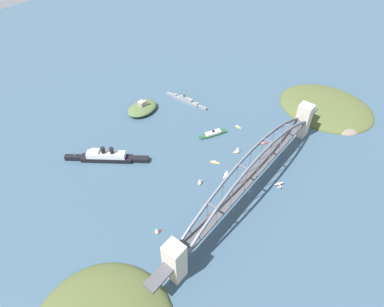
{
  "coord_description": "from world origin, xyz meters",
  "views": [
    {
      "loc": [
        -214.22,
        -94.47,
        273.29
      ],
      "look_at": [
        0.0,
        78.55,
        8.0
      ],
      "focal_mm": 30.78,
      "sensor_mm": 36.0,
      "label": 1
    }
  ],
  "objects_px": {
    "small_boat_3": "(238,127)",
    "small_boat_5": "(215,162)",
    "small_boat_4": "(200,181)",
    "small_boat_0": "(227,172)",
    "harbor_ferry_steamer": "(213,134)",
    "small_boat_1": "(263,143)",
    "small_boat_2": "(157,230)",
    "harbor_arch_bridge": "(252,175)",
    "fort_island_mid_harbor": "(142,108)",
    "ocean_liner": "(107,157)",
    "seaplane_taxiing_near_bridge": "(279,185)",
    "naval_cruiser": "(186,100)",
    "small_boat_6": "(238,149)"
  },
  "relations": [
    {
      "from": "seaplane_taxiing_near_bridge",
      "to": "harbor_ferry_steamer",
      "type": "bearing_deg",
      "value": 77.22
    },
    {
      "from": "fort_island_mid_harbor",
      "to": "small_boat_0",
      "type": "relative_size",
      "value": 4.45
    },
    {
      "from": "small_boat_0",
      "to": "small_boat_4",
      "type": "relative_size",
      "value": 1.17
    },
    {
      "from": "harbor_ferry_steamer",
      "to": "fort_island_mid_harbor",
      "type": "distance_m",
      "value": 108.06
    },
    {
      "from": "seaplane_taxiing_near_bridge",
      "to": "small_boat_5",
      "type": "height_order",
      "value": "seaplane_taxiing_near_bridge"
    },
    {
      "from": "ocean_liner",
      "to": "small_boat_0",
      "type": "height_order",
      "value": "ocean_liner"
    },
    {
      "from": "harbor_ferry_steamer",
      "to": "small_boat_4",
      "type": "xyz_separation_m",
      "value": [
        -75.16,
        -36.9,
        1.88
      ]
    },
    {
      "from": "ocean_liner",
      "to": "naval_cruiser",
      "type": "distance_m",
      "value": 148.48
    },
    {
      "from": "fort_island_mid_harbor",
      "to": "small_boat_6",
      "type": "distance_m",
      "value": 147.97
    },
    {
      "from": "harbor_ferry_steamer",
      "to": "small_boat_0",
      "type": "distance_m",
      "value": 70.27
    },
    {
      "from": "harbor_ferry_steamer",
      "to": "fort_island_mid_harbor",
      "type": "height_order",
      "value": "fort_island_mid_harbor"
    },
    {
      "from": "seaplane_taxiing_near_bridge",
      "to": "small_boat_0",
      "type": "xyz_separation_m",
      "value": [
        -22.37,
        53.28,
        2.41
      ]
    },
    {
      "from": "seaplane_taxiing_near_bridge",
      "to": "small_boat_0",
      "type": "height_order",
      "value": "small_boat_0"
    },
    {
      "from": "fort_island_mid_harbor",
      "to": "seaplane_taxiing_near_bridge",
      "type": "xyz_separation_m",
      "value": [
        -3.35,
        -212.01,
        -2.96
      ]
    },
    {
      "from": "naval_cruiser",
      "to": "small_boat_0",
      "type": "distance_m",
      "value": 149.31
    },
    {
      "from": "small_boat_2",
      "to": "seaplane_taxiing_near_bridge",
      "type": "bearing_deg",
      "value": -26.61
    },
    {
      "from": "fort_island_mid_harbor",
      "to": "small_boat_2",
      "type": "xyz_separation_m",
      "value": [
        -128.88,
        -149.11,
        -1.44
      ]
    },
    {
      "from": "ocean_liner",
      "to": "small_boat_3",
      "type": "relative_size",
      "value": 8.88
    },
    {
      "from": "small_boat_2",
      "to": "small_boat_5",
      "type": "distance_m",
      "value": 111.1
    },
    {
      "from": "small_boat_5",
      "to": "small_boat_2",
      "type": "bearing_deg",
      "value": -173.73
    },
    {
      "from": "ocean_liner",
      "to": "harbor_ferry_steamer",
      "type": "relative_size",
      "value": 2.33
    },
    {
      "from": "ocean_liner",
      "to": "naval_cruiser",
      "type": "height_order",
      "value": "ocean_liner"
    },
    {
      "from": "small_boat_0",
      "to": "harbor_ferry_steamer",
      "type": "bearing_deg",
      "value": 48.64
    },
    {
      "from": "small_boat_3",
      "to": "small_boat_6",
      "type": "xyz_separation_m",
      "value": [
        -39.19,
        -24.63,
        3.35
      ]
    },
    {
      "from": "fort_island_mid_harbor",
      "to": "small_boat_5",
      "type": "height_order",
      "value": "fort_island_mid_harbor"
    },
    {
      "from": "ocean_liner",
      "to": "harbor_ferry_steamer",
      "type": "bearing_deg",
      "value": -31.24
    },
    {
      "from": "small_boat_0",
      "to": "small_boat_4",
      "type": "xyz_separation_m",
      "value": [
        -28.75,
        15.81,
        -0.47
      ]
    },
    {
      "from": "seaplane_taxiing_near_bridge",
      "to": "small_boat_0",
      "type": "distance_m",
      "value": 57.84
    },
    {
      "from": "naval_cruiser",
      "to": "small_boat_0",
      "type": "height_order",
      "value": "naval_cruiser"
    },
    {
      "from": "small_boat_4",
      "to": "small_boat_5",
      "type": "height_order",
      "value": "small_boat_4"
    },
    {
      "from": "fort_island_mid_harbor",
      "to": "small_boat_5",
      "type": "bearing_deg",
      "value": -97.68
    },
    {
      "from": "harbor_ferry_steamer",
      "to": "fort_island_mid_harbor",
      "type": "bearing_deg",
      "value": 101.04
    },
    {
      "from": "fort_island_mid_harbor",
      "to": "small_boat_2",
      "type": "height_order",
      "value": "fort_island_mid_harbor"
    },
    {
      "from": "small_boat_0",
      "to": "small_boat_3",
      "type": "xyz_separation_m",
      "value": [
        78.54,
        36.02,
        -3.64
      ]
    },
    {
      "from": "seaplane_taxiing_near_bridge",
      "to": "small_boat_1",
      "type": "bearing_deg",
      "value": 44.46
    },
    {
      "from": "small_boat_3",
      "to": "small_boat_0",
      "type": "bearing_deg",
      "value": -155.36
    },
    {
      "from": "naval_cruiser",
      "to": "small_boat_4",
      "type": "xyz_separation_m",
      "value": [
        -108.93,
        -110.13,
        0.96
      ]
    },
    {
      "from": "small_boat_0",
      "to": "small_boat_4",
      "type": "distance_m",
      "value": 32.82
    },
    {
      "from": "small_boat_6",
      "to": "small_boat_3",
      "type": "bearing_deg",
      "value": 32.14
    },
    {
      "from": "small_boat_5",
      "to": "small_boat_3",
      "type": "bearing_deg",
      "value": 11.31
    },
    {
      "from": "harbor_arch_bridge",
      "to": "small_boat_0",
      "type": "xyz_separation_m",
      "value": [
        3.72,
        31.56,
        -20.71
      ]
    },
    {
      "from": "small_boat_3",
      "to": "small_boat_4",
      "type": "relative_size",
      "value": 1.07
    },
    {
      "from": "harbor_arch_bridge",
      "to": "small_boat_3",
      "type": "bearing_deg",
      "value": 39.4
    },
    {
      "from": "small_boat_3",
      "to": "ocean_liner",
      "type": "bearing_deg",
      "value": 149.56
    },
    {
      "from": "small_boat_1",
      "to": "seaplane_taxiing_near_bridge",
      "type": "bearing_deg",
      "value": -135.54
    },
    {
      "from": "harbor_ferry_steamer",
      "to": "small_boat_1",
      "type": "xyz_separation_m",
      "value": [
        25.06,
        -57.8,
        -1.48
      ]
    },
    {
      "from": "small_boat_5",
      "to": "ocean_liner",
      "type": "bearing_deg",
      "value": 126.91
    },
    {
      "from": "small_boat_3",
      "to": "small_boat_5",
      "type": "xyz_separation_m",
      "value": [
        -71.3,
        -14.26,
        -0.08
      ]
    },
    {
      "from": "fort_island_mid_harbor",
      "to": "small_boat_4",
      "type": "bearing_deg",
      "value": -110.86
    },
    {
      "from": "ocean_liner",
      "to": "small_boat_0",
      "type": "relative_size",
      "value": 8.11
    }
  ]
}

